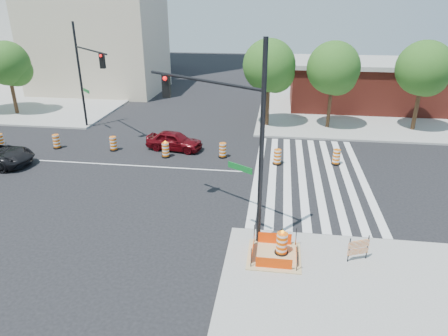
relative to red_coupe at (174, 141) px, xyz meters
The scene contains 24 objects.
ground 3.73m from the red_coupe, 114.99° to the right, with size 120.00×120.00×0.00m, color black.
sidewalk_ne 22.05m from the red_coupe, 41.73° to the left, with size 22.00×22.00×0.15m, color gray.
sidewalk_nw 24.45m from the red_coupe, 143.11° to the left, with size 22.00×22.00×0.15m, color gray.
crosswalk_east 9.99m from the red_coupe, 19.49° to the right, with size 6.75×13.50×0.01m.
lane_centerline 3.73m from the red_coupe, 114.99° to the right, with size 14.00×0.12×0.01m, color silver.
excavation_pit 14.41m from the red_coupe, 58.85° to the right, with size 2.20×2.20×0.90m.
brick_storefront 22.10m from the red_coupe, 41.73° to the left, with size 16.50×8.50×4.60m.
beige_midrise 23.47m from the red_coupe, 125.97° to the left, with size 14.00×10.00×10.00m, color #C1B093.
red_coupe is the anchor object (origin of this frame).
signal_pole_se 12.46m from the red_coupe, 63.33° to the right, with size 5.60×3.64×8.65m.
signal_pole_nw 9.32m from the red_coupe, 157.37° to the left, with size 4.57×4.55×8.34m.
pit_drum 14.38m from the red_coupe, 57.40° to the right, with size 0.58×0.58×1.14m.
barricade 16.25m from the red_coupe, 48.25° to the right, with size 0.89×0.40×1.11m.
tree_north_b 18.94m from the red_coupe, 156.95° to the left, with size 3.95×3.95×6.72m.
tree_north_c 10.21m from the red_coupe, 46.66° to the left, with size 4.26×4.26×7.25m.
tree_north_d 13.95m from the red_coupe, 30.64° to the left, with size 4.19×4.19×7.12m.
tree_north_e 20.16m from the red_coupe, 21.18° to the left, with size 4.26×4.26×7.24m.
median_drum_0 12.79m from the red_coupe, behind, with size 0.60×0.60×1.02m.
median_drum_1 8.62m from the red_coupe, behind, with size 0.60×0.60×1.02m.
median_drum_2 4.37m from the red_coupe, 169.91° to the right, with size 0.60×0.60×1.02m.
median_drum_3 1.55m from the red_coupe, 98.29° to the right, with size 0.60×0.60×1.18m.
median_drum_4 3.81m from the red_coupe, 15.72° to the right, with size 0.60×0.60×1.02m.
median_drum_5 7.60m from the red_coupe, 13.55° to the right, with size 0.60×0.60×1.02m.
median_drum_6 11.30m from the red_coupe, ahead, with size 0.60×0.60×1.02m.
Camera 1 is at (8.87, -23.04, 10.02)m, focal length 32.00 mm.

